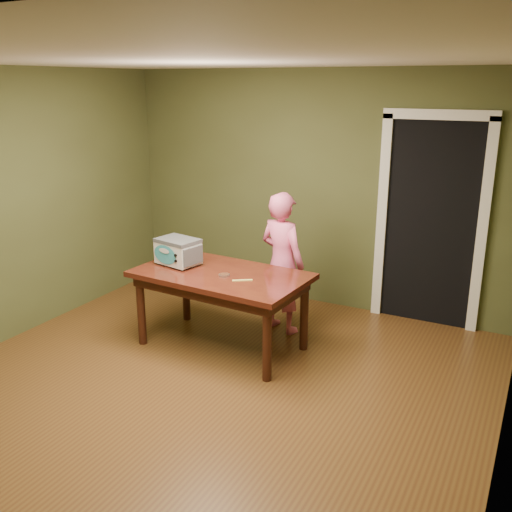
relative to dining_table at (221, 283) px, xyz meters
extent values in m
plane|color=brown|center=(0.28, -0.96, -0.65)|extent=(5.00, 5.00, 0.00)
cube|color=#4B532C|center=(0.28, 1.54, 0.65)|extent=(4.50, 0.02, 2.60)
cube|color=white|center=(0.28, -0.96, 1.95)|extent=(4.50, 5.00, 0.02)
cube|color=black|center=(1.58, 1.84, 0.40)|extent=(0.90, 0.60, 2.10)
cube|color=black|center=(1.58, 1.52, 0.40)|extent=(0.90, 0.02, 2.10)
cube|color=white|center=(1.08, 1.51, 0.40)|extent=(0.10, 0.06, 2.20)
cube|color=white|center=(2.08, 1.51, 0.40)|extent=(0.10, 0.06, 2.20)
cube|color=white|center=(1.58, 1.51, 1.50)|extent=(1.10, 0.06, 0.10)
cube|color=#3D130D|center=(0.00, 0.00, 0.07)|extent=(1.65, 1.00, 0.05)
cube|color=black|center=(0.00, 0.00, 0.00)|extent=(1.52, 0.87, 0.10)
cylinder|color=black|center=(-0.72, -0.31, -0.30)|extent=(0.08, 0.08, 0.70)
cylinder|color=black|center=(-0.68, 0.39, -0.30)|extent=(0.08, 0.08, 0.70)
cylinder|color=black|center=(0.68, -0.39, -0.30)|extent=(0.08, 0.08, 0.70)
cylinder|color=black|center=(0.72, 0.31, -0.30)|extent=(0.08, 0.08, 0.70)
cylinder|color=#4C4F54|center=(-0.67, -0.05, 0.11)|extent=(0.03, 0.03, 0.02)
cylinder|color=#4C4F54|center=(-0.63, 0.15, 0.11)|extent=(0.03, 0.03, 0.02)
cylinder|color=#4C4F54|center=(-0.35, -0.11, 0.11)|extent=(0.03, 0.03, 0.02)
cylinder|color=#4C4F54|center=(-0.31, 0.09, 0.11)|extent=(0.03, 0.03, 0.02)
cube|color=silver|center=(-0.49, 0.02, 0.23)|extent=(0.43, 0.35, 0.22)
cube|color=#4C4F54|center=(-0.49, 0.02, 0.34)|extent=(0.44, 0.35, 0.03)
cube|color=#4C4F54|center=(-0.69, 0.06, 0.23)|extent=(0.07, 0.25, 0.17)
cube|color=#4C4F54|center=(-0.29, -0.02, 0.23)|extent=(0.07, 0.25, 0.17)
ellipsoid|color=teal|center=(-0.55, -0.11, 0.23)|extent=(0.29, 0.07, 0.18)
cylinder|color=black|center=(-0.41, -0.14, 0.25)|extent=(0.03, 0.02, 0.03)
cylinder|color=black|center=(-0.41, -0.14, 0.19)|extent=(0.02, 0.02, 0.02)
cylinder|color=silver|center=(0.08, -0.08, 0.11)|extent=(0.10, 0.10, 0.02)
cylinder|color=#4F291A|center=(0.08, -0.08, 0.12)|extent=(0.09, 0.09, 0.01)
cube|color=#EFE468|center=(0.29, -0.11, 0.10)|extent=(0.16, 0.12, 0.01)
imported|color=pink|center=(0.33, 0.63, 0.07)|extent=(0.60, 0.47, 1.44)
camera|label=1|loc=(2.62, -4.31, 1.80)|focal=40.00mm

